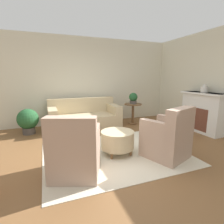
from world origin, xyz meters
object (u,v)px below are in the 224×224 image
Objects in this scene: side_table at (133,110)px; potted_plant_floor at (28,120)px; ottoman_table at (117,140)px; potted_plant_on_side_table at (133,98)px; armchair_right at (168,138)px; armchair_left at (75,152)px; vase_mantel_near at (204,89)px; couch at (84,117)px.

potted_plant_floor is at bearing 179.07° from side_table.
ottoman_table is 1.86× the size of potted_plant_on_side_table.
armchair_right reaches higher than side_table.
side_table is 3.17m from potted_plant_floor.
armchair_left is at bearing -132.92° from side_table.
armchair_left is at bearing -71.58° from potted_plant_floor.
vase_mantel_near is at bearing -18.75° from potted_plant_floor.
potted_plant_on_side_table reaches higher than side_table.
couch is at bearing 111.30° from armchair_right.
ottoman_table is at bearing -84.62° from couch.
armchair_left is 3.92m from vase_mantel_near.
potted_plant_floor is at bearing -175.83° from couch.
potted_plant_floor is (-2.61, 2.55, -0.01)m from armchair_right.
armchair_right is 4.40× the size of vase_mantel_near.
couch is 1.58m from potted_plant_floor.
couch is 1.61m from side_table.
potted_plant_floor is (-1.77, 2.04, 0.09)m from ottoman_table.
ottoman_table is at bearing -125.07° from side_table.
vase_mantel_near is (1.38, -1.49, 0.75)m from side_table.
vase_mantel_near reaches higher than potted_plant_floor.
potted_plant_on_side_table is (0.00, -0.00, 0.40)m from side_table.
potted_plant_on_side_table is at bearing 132.78° from vase_mantel_near.
potted_plant_floor is at bearing 135.69° from armchair_right.
potted_plant_floor is at bearing 161.25° from vase_mantel_near.
armchair_right is (1.76, 0.00, 0.00)m from armchair_left.
side_table is 2.17m from vase_mantel_near.
potted_plant_floor is (-4.55, 1.54, -0.82)m from vase_mantel_near.
potted_plant_on_side_table reaches higher than couch.
armchair_right is 2.76× the size of potted_plant_on_side_table.
couch is at bearing 174.06° from potted_plant_on_side_table.
potted_plant_floor is at bearing 131.04° from ottoman_table.
couch reaches higher than side_table.
armchair_right is at bearing -102.64° from side_table.
ottoman_table is 2.49m from potted_plant_on_side_table.
potted_plant_on_side_table is at bearing -5.94° from couch.
potted_plant_on_side_table is at bearing 77.36° from armchair_right.
side_table is 0.96× the size of potted_plant_floor.
side_table is (1.60, -0.17, 0.15)m from couch.
vase_mantel_near reaches higher than armchair_left.
armchair_right is 2.33m from vase_mantel_near.
armchair_left is 1.06m from ottoman_table.
armchair_right is 0.98m from ottoman_table.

